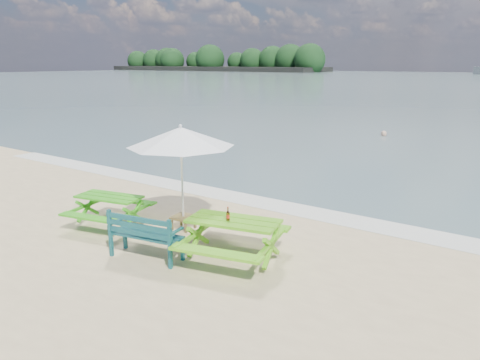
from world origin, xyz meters
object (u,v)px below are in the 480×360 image
Objects in this scene: patio_umbrella at (181,137)px; swimmer at (383,147)px; picnic_table_left at (110,211)px; picnic_table_right at (234,241)px; park_bench at (147,244)px; side_table at (183,222)px; beer_bottle at (228,216)px.

patio_umbrella is 15.69m from swimmer.
picnic_table_left is 3.33m from picnic_table_right.
park_bench is 0.90× the size of swimmer.
side_table is (-1.86, 0.70, -0.22)m from picnic_table_right.
beer_bottle is at bearing -80.52° from swimmer.
park_bench is at bearing -21.51° from picnic_table_left.
swimmer is (-2.71, 16.24, -1.43)m from beer_bottle.
park_bench reaches higher than picnic_table_left.
side_table is at bearing 156.35° from beer_bottle.
picnic_table_left reaches higher than swimmer.
swimmer is (-0.91, 15.45, -0.72)m from side_table.
park_bench is at bearing -85.29° from swimmer.
picnic_table_left is 3.31m from beer_bottle.
picnic_table_right is 2.58m from patio_umbrella.
patio_umbrella is (1.46, 0.77, 1.69)m from picnic_table_left.
picnic_table_left is at bearing -178.91° from picnic_table_right.
beer_bottle reaches higher than park_bench.
patio_umbrella is 1.56× the size of swimmer.
swimmer is (-2.77, 16.15, -0.94)m from picnic_table_right.
side_table is at bearing 27.63° from picnic_table_left.
patio_umbrella reaches higher than side_table.
side_table reaches higher than swimmer.
patio_umbrella is at bearing 156.35° from beer_bottle.
swimmer is at bearing 93.37° from patio_umbrella.
patio_umbrella reaches higher than park_bench.
park_bench reaches higher than swimmer.
picnic_table_left is 16.25m from swimmer.
picnic_table_left reaches higher than side_table.
picnic_table_right is at bearing -20.71° from patio_umbrella.
patio_umbrella reaches higher than beer_bottle.
beer_bottle reaches higher than side_table.
picnic_table_right is 0.85× the size of patio_umbrella.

